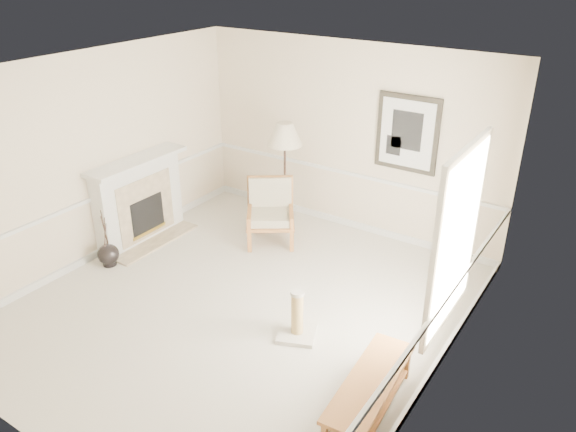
% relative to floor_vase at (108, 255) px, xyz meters
% --- Properties ---
extents(ground, '(5.50, 5.50, 0.00)m').
position_rel_floor_vase_xyz_m(ground, '(2.15, 0.24, -0.16)').
color(ground, silver).
rests_on(ground, ground).
extents(room, '(5.04, 5.54, 2.92)m').
position_rel_floor_vase_xyz_m(room, '(2.29, 0.31, 1.71)').
color(room, beige).
rests_on(room, ground).
extents(fireplace, '(0.64, 1.64, 1.31)m').
position_rel_floor_vase_xyz_m(fireplace, '(-0.19, 0.84, 0.48)').
color(fireplace, white).
rests_on(fireplace, ground).
extents(floor_vase, '(0.30, 0.30, 0.87)m').
position_rel_floor_vase_xyz_m(floor_vase, '(0.00, 0.00, 0.00)').
color(floor_vase, black).
rests_on(floor_vase, ground).
extents(armchair, '(1.01, 1.02, 0.94)m').
position_rel_floor_vase_xyz_m(armchair, '(1.44, 1.93, 0.34)').
color(armchair, brown).
rests_on(armchair, ground).
extents(floor_lamp, '(0.65, 0.65, 1.72)m').
position_rel_floor_vase_xyz_m(floor_lamp, '(1.40, 2.39, 1.34)').
color(floor_lamp, black).
rests_on(floor_lamp, ground).
extents(bench, '(0.52, 1.44, 0.40)m').
position_rel_floor_vase_xyz_m(bench, '(4.30, -0.49, 0.11)').
color(bench, brown).
rests_on(bench, ground).
extents(scratching_post, '(0.56, 0.56, 0.61)m').
position_rel_floor_vase_xyz_m(scratching_post, '(3.08, 0.12, 0.03)').
color(scratching_post, silver).
rests_on(scratching_post, ground).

